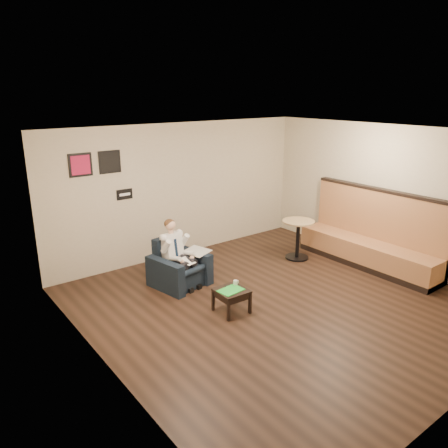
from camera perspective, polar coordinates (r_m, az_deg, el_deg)
ground at (r=7.51m, az=7.25°, el=-10.17°), size 6.00×6.00×0.00m
wall_back at (r=9.27m, az=-5.56°, el=4.42°), size 6.00×0.02×2.80m
wall_left at (r=5.40m, az=-15.61°, el=-5.61°), size 0.02×6.00×2.80m
wall_right at (r=9.30m, az=20.91°, el=3.40°), size 0.02×6.00×2.80m
ceiling at (r=6.71m, az=8.16°, el=11.60°), size 6.00×6.00×0.02m
seating_sign at (r=8.63m, az=-12.86°, el=3.80°), size 0.32×0.02×0.20m
art_print_left at (r=8.22m, az=-18.25°, el=7.34°), size 0.42×0.03×0.42m
art_print_right at (r=8.41m, az=-14.71°, el=7.85°), size 0.42×0.03×0.42m
armchair at (r=7.97m, az=-5.84°, el=-5.11°), size 1.02×1.02×0.85m
seated_man at (r=7.84m, az=-5.32°, el=-4.26°), size 0.70×0.92×1.16m
lap_papers at (r=7.79m, az=-4.84°, el=-4.83°), size 0.26×0.32×0.01m
newspaper at (r=8.08m, az=-3.58°, el=-3.57°), size 0.47×0.54×0.01m
side_table at (r=7.10m, az=0.98°, el=-9.98°), size 0.49×0.49×0.39m
green_folder at (r=6.98m, az=0.89°, el=-8.64°), size 0.41×0.31×0.01m
coffee_mug at (r=7.15m, az=1.50°, el=-7.67°), size 0.07×0.07×0.08m
smartphone at (r=7.13m, az=0.60°, el=-8.07°), size 0.13×0.08×0.01m
banquette at (r=9.18m, az=18.51°, el=-0.65°), size 0.71×2.98×1.52m
cafe_table at (r=9.30m, az=9.60°, el=-2.01°), size 0.70×0.70×0.83m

